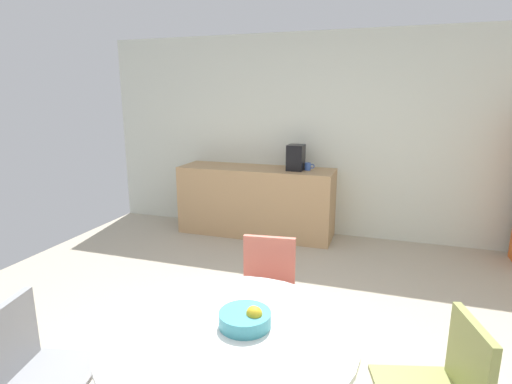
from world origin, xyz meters
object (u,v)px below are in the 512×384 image
(round_table, at_px, (229,355))
(chair_olive, at_px, (447,382))
(coffee_maker, at_px, (296,157))
(fruit_bowl, at_px, (246,318))
(chair_gray, at_px, (30,361))
(mug_white, at_px, (308,166))
(chair_coral, at_px, (267,282))

(round_table, height_order, chair_olive, chair_olive)
(chair_olive, bearing_deg, coffee_maker, 114.67)
(round_table, relative_size, fruit_bowl, 4.79)
(chair_gray, distance_m, mug_white, 3.75)
(mug_white, bearing_deg, fruit_bowl, -83.59)
(chair_olive, relative_size, fruit_bowl, 3.35)
(chair_olive, distance_m, chair_gray, 2.02)
(chair_olive, distance_m, coffee_maker, 3.49)
(mug_white, bearing_deg, coffee_maker, -164.54)
(chair_olive, height_order, chair_coral, same)
(chair_gray, relative_size, mug_white, 6.43)
(chair_olive, bearing_deg, chair_coral, 146.15)
(chair_coral, bearing_deg, chair_gray, -125.47)
(chair_gray, bearing_deg, coffee_maker, 81.84)
(chair_gray, relative_size, coffee_maker, 2.59)
(chair_olive, height_order, chair_gray, same)
(chair_gray, height_order, coffee_maker, coffee_maker)
(fruit_bowl, bearing_deg, round_table, -132.80)
(fruit_bowl, distance_m, mug_white, 3.41)
(mug_white, height_order, coffee_maker, coffee_maker)
(chair_olive, distance_m, mug_white, 3.46)
(chair_olive, height_order, fruit_bowl, fruit_bowl)
(round_table, xyz_separation_m, coffee_maker, (-0.47, 3.41, 0.43))
(fruit_bowl, bearing_deg, chair_olive, 12.72)
(round_table, distance_m, fruit_bowl, 0.19)
(chair_coral, relative_size, coffee_maker, 2.59)
(round_table, bearing_deg, chair_coral, 96.64)
(round_table, distance_m, chair_olive, 1.02)
(chair_coral, xyz_separation_m, mug_white, (-0.20, 2.45, 0.43))
(chair_gray, bearing_deg, mug_white, 79.66)
(mug_white, bearing_deg, chair_coral, -85.30)
(round_table, distance_m, chair_coral, 1.02)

